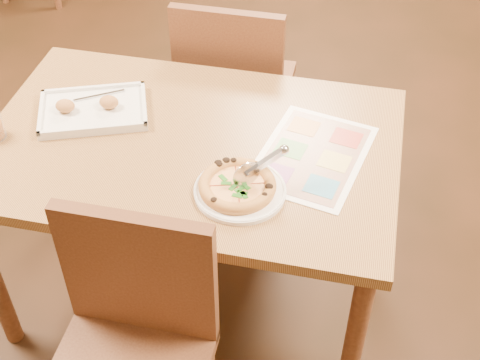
% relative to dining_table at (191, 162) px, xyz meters
% --- Properties ---
extents(dining_table, '(1.30, 0.85, 0.72)m').
position_rel_dining_table_xyz_m(dining_table, '(0.00, 0.00, 0.00)').
color(dining_table, '#A67D42').
rests_on(dining_table, ground).
extents(chair_near, '(0.42, 0.42, 0.47)m').
position_rel_dining_table_xyz_m(chair_near, '(0.00, -0.60, -0.07)').
color(chair_near, brown).
rests_on(chair_near, ground).
extents(chair_far, '(0.42, 0.42, 0.47)m').
position_rel_dining_table_xyz_m(chair_far, '(-0.00, 0.60, -0.07)').
color(chair_far, brown).
rests_on(chair_far, ground).
extents(plate, '(0.31, 0.31, 0.01)m').
position_rel_dining_table_xyz_m(plate, '(0.20, -0.19, 0.09)').
color(plate, white).
rests_on(plate, dining_table).
extents(pizza, '(0.22, 0.22, 0.03)m').
position_rel_dining_table_xyz_m(pizza, '(0.19, -0.19, 0.11)').
color(pizza, '#E1A24D').
rests_on(pizza, plate).
extents(pizza_cutter, '(0.13, 0.11, 0.10)m').
position_rel_dining_table_xyz_m(pizza_cutter, '(0.25, -0.16, 0.17)').
color(pizza_cutter, silver).
rests_on(pizza_cutter, pizza).
extents(appetizer_tray, '(0.41, 0.34, 0.06)m').
position_rel_dining_table_xyz_m(appetizer_tray, '(-0.35, 0.07, 0.10)').
color(appetizer_tray, white).
rests_on(appetizer_tray, dining_table).
extents(menu, '(0.38, 0.48, 0.00)m').
position_rel_dining_table_xyz_m(menu, '(0.38, 0.01, 0.09)').
color(menu, white).
rests_on(menu, dining_table).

